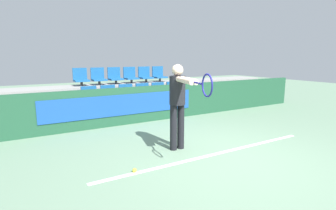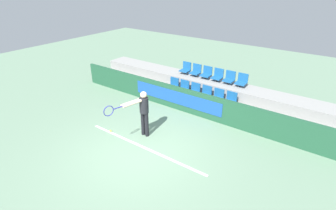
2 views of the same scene
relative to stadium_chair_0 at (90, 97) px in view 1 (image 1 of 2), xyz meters
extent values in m
plane|color=slate|center=(1.28, -3.69, -0.66)|extent=(30.00, 30.00, 0.00)
cube|color=white|center=(1.28, -3.45, -0.65)|extent=(4.43, 0.08, 0.01)
cube|color=#1E4C33|center=(1.28, -0.68, -0.19)|extent=(11.29, 0.12, 0.95)
cube|color=#19479E|center=(0.64, -0.75, -0.14)|extent=(3.92, 0.02, 0.52)
cube|color=gray|center=(1.28, -0.11, -0.44)|extent=(10.89, 0.96, 0.44)
cube|color=gray|center=(1.28, 0.85, -0.22)|extent=(10.89, 0.96, 0.88)
cylinder|color=#333333|center=(0.00, -0.07, -0.16)|extent=(0.07, 0.07, 0.12)
cube|color=#195693|center=(0.00, -0.07, -0.07)|extent=(0.40, 0.38, 0.05)
cube|color=#195693|center=(0.00, 0.10, 0.12)|extent=(0.40, 0.04, 0.33)
cylinder|color=#333333|center=(0.51, -0.07, -0.16)|extent=(0.07, 0.07, 0.12)
cube|color=#195693|center=(0.51, -0.07, -0.07)|extent=(0.40, 0.38, 0.05)
cube|color=#195693|center=(0.51, 0.10, 0.12)|extent=(0.40, 0.04, 0.33)
cylinder|color=#333333|center=(1.03, -0.07, -0.16)|extent=(0.07, 0.07, 0.12)
cube|color=#195693|center=(1.03, -0.07, -0.07)|extent=(0.40, 0.38, 0.05)
cube|color=#195693|center=(1.03, 0.10, 0.12)|extent=(0.40, 0.04, 0.33)
cylinder|color=#333333|center=(1.54, -0.07, -0.16)|extent=(0.07, 0.07, 0.12)
cube|color=#195693|center=(1.54, -0.07, -0.07)|extent=(0.40, 0.38, 0.05)
cube|color=#195693|center=(1.54, 0.10, 0.12)|extent=(0.40, 0.04, 0.33)
cylinder|color=#333333|center=(2.05, -0.07, -0.16)|extent=(0.07, 0.07, 0.12)
cube|color=#195693|center=(2.05, -0.07, -0.07)|extent=(0.40, 0.38, 0.05)
cube|color=#195693|center=(2.05, 0.10, 0.12)|extent=(0.40, 0.04, 0.33)
cylinder|color=#333333|center=(2.57, -0.07, -0.16)|extent=(0.07, 0.07, 0.12)
cube|color=#195693|center=(2.57, -0.07, -0.07)|extent=(0.40, 0.38, 0.05)
cube|color=#195693|center=(2.57, 0.10, 0.12)|extent=(0.40, 0.04, 0.33)
cylinder|color=#333333|center=(0.00, 0.89, 0.28)|extent=(0.07, 0.07, 0.12)
cube|color=#195693|center=(0.00, 0.89, 0.37)|extent=(0.40, 0.38, 0.05)
cube|color=#195693|center=(0.00, 1.06, 0.56)|extent=(0.40, 0.04, 0.33)
cylinder|color=#333333|center=(0.51, 0.89, 0.28)|extent=(0.07, 0.07, 0.12)
cube|color=#195693|center=(0.51, 0.89, 0.37)|extent=(0.40, 0.38, 0.05)
cube|color=#195693|center=(0.51, 1.06, 0.56)|extent=(0.40, 0.04, 0.33)
cylinder|color=#333333|center=(1.03, 0.89, 0.28)|extent=(0.07, 0.07, 0.12)
cube|color=#195693|center=(1.03, 0.89, 0.37)|extent=(0.40, 0.38, 0.05)
cube|color=#195693|center=(1.03, 1.06, 0.56)|extent=(0.40, 0.04, 0.33)
cylinder|color=#333333|center=(1.54, 0.89, 0.28)|extent=(0.07, 0.07, 0.12)
cube|color=#195693|center=(1.54, 0.89, 0.37)|extent=(0.40, 0.38, 0.05)
cube|color=#195693|center=(1.54, 1.06, 0.56)|extent=(0.40, 0.04, 0.33)
cylinder|color=#333333|center=(2.05, 0.89, 0.28)|extent=(0.07, 0.07, 0.12)
cube|color=#195693|center=(2.05, 0.89, 0.37)|extent=(0.40, 0.38, 0.05)
cube|color=#195693|center=(2.05, 1.06, 0.56)|extent=(0.40, 0.04, 0.33)
cylinder|color=#333333|center=(2.57, 0.89, 0.28)|extent=(0.07, 0.07, 0.12)
cube|color=#195693|center=(2.57, 0.89, 0.37)|extent=(0.40, 0.38, 0.05)
cube|color=#195693|center=(2.57, 1.06, 0.56)|extent=(0.40, 0.04, 0.33)
cylinder|color=black|center=(0.78, -2.88, -0.23)|extent=(0.13, 0.13, 0.85)
cylinder|color=black|center=(0.94, -2.88, -0.23)|extent=(0.13, 0.13, 0.85)
cylinder|color=black|center=(0.86, -2.88, 0.45)|extent=(0.29, 0.29, 0.52)
sphere|color=beige|center=(0.86, -2.88, 0.81)|extent=(0.21, 0.21, 0.21)
cylinder|color=beige|center=(0.71, -3.33, 0.67)|extent=(0.24, 0.64, 0.09)
cylinder|color=beige|center=(0.79, -3.33, 0.67)|extent=(0.24, 0.64, 0.09)
cylinder|color=navy|center=(0.65, -3.79, 0.67)|extent=(0.10, 0.30, 0.03)
torus|color=navy|center=(0.58, -4.08, 0.67)|extent=(0.10, 0.32, 0.32)
sphere|color=#CCDB33|center=(-0.23, -3.42, -0.62)|extent=(0.07, 0.07, 0.07)
camera|label=1|loc=(-1.65, -6.83, 1.05)|focal=28.00mm
camera|label=2|loc=(5.78, -8.44, 4.12)|focal=28.00mm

